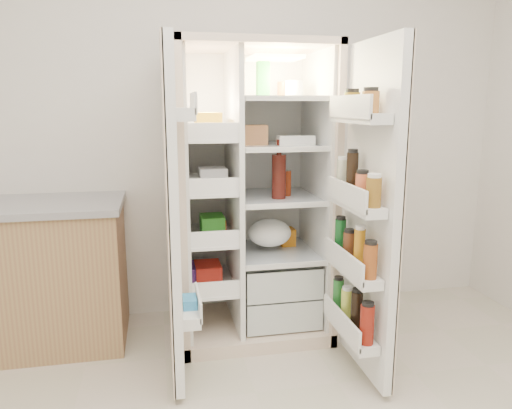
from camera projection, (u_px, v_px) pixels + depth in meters
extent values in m
cube|color=silver|center=(223.00, 119.00, 3.27)|extent=(4.00, 0.02, 2.70)
cube|color=beige|center=(242.00, 186.00, 3.32)|extent=(0.92, 0.04, 1.80)
cube|color=beige|center=(180.00, 197.00, 2.91)|extent=(0.04, 0.70, 1.80)
cube|color=beige|center=(319.00, 192.00, 3.09)|extent=(0.04, 0.70, 1.80)
cube|color=beige|center=(251.00, 46.00, 2.82)|extent=(0.92, 0.70, 0.04)
cube|color=beige|center=(252.00, 323.00, 3.17)|extent=(0.92, 0.70, 0.08)
cube|color=white|center=(243.00, 184.00, 3.28)|extent=(0.84, 0.02, 1.68)
cube|color=white|center=(185.00, 194.00, 2.92)|extent=(0.02, 0.62, 1.68)
cube|color=white|center=(315.00, 189.00, 3.08)|extent=(0.02, 0.62, 1.68)
cube|color=white|center=(234.00, 192.00, 2.97)|extent=(0.03, 0.62, 1.68)
cube|color=silver|center=(275.00, 302.00, 3.15)|extent=(0.47, 0.52, 0.19)
cube|color=silver|center=(276.00, 273.00, 3.11)|extent=(0.47, 0.52, 0.19)
cube|color=#FFD18C|center=(275.00, 58.00, 2.91)|extent=(0.30, 0.30, 0.02)
cube|color=white|center=(210.00, 281.00, 3.06)|extent=(0.28, 0.58, 0.02)
cube|color=white|center=(209.00, 236.00, 3.00)|extent=(0.28, 0.58, 0.02)
cube|color=white|center=(209.00, 188.00, 2.94)|extent=(0.28, 0.58, 0.02)
cube|color=white|center=(208.00, 138.00, 2.88)|extent=(0.28, 0.58, 0.02)
cube|color=silver|center=(275.00, 252.00, 3.11)|extent=(0.49, 0.58, 0.01)
cube|color=silver|center=(276.00, 197.00, 3.03)|extent=(0.49, 0.58, 0.01)
cube|color=silver|center=(276.00, 145.00, 2.97)|extent=(0.49, 0.58, 0.02)
cube|color=silver|center=(276.00, 99.00, 2.91)|extent=(0.49, 0.58, 0.02)
cube|color=red|center=(210.00, 272.00, 3.05)|extent=(0.16, 0.20, 0.10)
cube|color=#318F27|center=(209.00, 225.00, 2.98)|extent=(0.14, 0.18, 0.12)
cube|color=white|center=(208.00, 180.00, 2.93)|extent=(0.20, 0.22, 0.07)
cube|color=gold|center=(207.00, 124.00, 2.86)|extent=(0.15, 0.16, 0.14)
cube|color=purple|center=(210.00, 273.00, 3.05)|extent=(0.18, 0.20, 0.09)
cube|color=#E64928|center=(209.00, 226.00, 2.99)|extent=(0.14, 0.18, 0.10)
cube|color=silver|center=(208.00, 176.00, 2.92)|extent=(0.16, 0.16, 0.12)
sphere|color=orange|center=(259.00, 317.00, 3.07)|extent=(0.07, 0.07, 0.07)
sphere|color=orange|center=(272.00, 313.00, 3.12)|extent=(0.07, 0.07, 0.07)
sphere|color=orange|center=(288.00, 315.00, 3.10)|extent=(0.07, 0.07, 0.07)
sphere|color=orange|center=(262.00, 308.00, 3.21)|extent=(0.07, 0.07, 0.07)
sphere|color=orange|center=(278.00, 308.00, 3.21)|extent=(0.07, 0.07, 0.07)
sphere|color=orange|center=(294.00, 309.00, 3.19)|extent=(0.07, 0.07, 0.07)
ellipsoid|color=#3B6F25|center=(275.00, 269.00, 3.13)|extent=(0.26, 0.24, 0.11)
cylinder|color=#47140F|center=(279.00, 177.00, 2.91)|extent=(0.09, 0.09, 0.27)
cylinder|color=maroon|center=(287.00, 183.00, 3.01)|extent=(0.05, 0.05, 0.16)
cube|color=green|center=(263.00, 79.00, 2.84)|extent=(0.07, 0.07, 0.21)
cylinder|color=white|center=(294.00, 89.00, 2.92)|extent=(0.11, 0.11, 0.10)
cylinder|color=#9A5023|center=(283.00, 90.00, 3.03)|extent=(0.08, 0.08, 0.10)
cube|color=white|center=(296.00, 140.00, 2.91)|extent=(0.22, 0.09, 0.06)
cube|color=#BD7B4B|center=(250.00, 135.00, 2.91)|extent=(0.19, 0.11, 0.12)
ellipsoid|color=white|center=(270.00, 238.00, 3.07)|extent=(0.27, 0.25, 0.17)
cube|color=orange|center=(287.00, 237.00, 3.22)|extent=(0.09, 0.11, 0.11)
cube|color=white|center=(173.00, 218.00, 2.37)|extent=(0.05, 0.40, 1.72)
cube|color=beige|center=(168.00, 218.00, 2.37)|extent=(0.01, 0.40, 1.72)
cube|color=white|center=(190.00, 312.00, 2.49)|extent=(0.09, 0.32, 0.06)
cube|color=white|center=(184.00, 114.00, 2.29)|extent=(0.09, 0.32, 0.06)
cube|color=#338CCC|center=(190.00, 306.00, 2.48)|extent=(0.07, 0.12, 0.10)
cube|color=white|center=(371.00, 213.00, 2.48)|extent=(0.05, 0.58, 1.72)
cube|color=beige|center=(375.00, 213.00, 2.49)|extent=(0.01, 0.58, 1.72)
cube|color=white|center=(350.00, 330.00, 2.60)|extent=(0.11, 0.50, 0.05)
cube|color=white|center=(353.00, 270.00, 2.53)|extent=(0.11, 0.50, 0.05)
cube|color=white|center=(356.00, 204.00, 2.46)|extent=(0.11, 0.50, 0.05)
cube|color=white|center=(359.00, 118.00, 2.37)|extent=(0.11, 0.50, 0.05)
cylinder|color=maroon|center=(367.00, 324.00, 2.38)|extent=(0.07, 0.07, 0.20)
cylinder|color=black|center=(357.00, 312.00, 2.50)|extent=(0.06, 0.06, 0.22)
cylinder|color=#B3C341|center=(347.00, 305.00, 2.63)|extent=(0.06, 0.06, 0.18)
cylinder|color=#236A29|center=(338.00, 296.00, 2.75)|extent=(0.06, 0.06, 0.19)
cylinder|color=brown|center=(370.00, 261.00, 2.31)|extent=(0.07, 0.07, 0.17)
cylinder|color=#BB7716|center=(359.00, 250.00, 2.43)|extent=(0.06, 0.06, 0.21)
cylinder|color=#582C16|center=(349.00, 247.00, 2.56)|extent=(0.07, 0.07, 0.16)
cylinder|color=#13531F|center=(340.00, 237.00, 2.68)|extent=(0.06, 0.06, 0.20)
cylinder|color=brown|center=(374.00, 192.00, 2.25)|extent=(0.07, 0.07, 0.14)
cylinder|color=#CA5934|center=(362.00, 188.00, 2.37)|extent=(0.07, 0.07, 0.14)
cylinder|color=black|center=(352.00, 175.00, 2.49)|extent=(0.06, 0.06, 0.23)
cylinder|color=#B8BB9A|center=(342.00, 176.00, 2.62)|extent=(0.06, 0.06, 0.18)
cylinder|color=#A76529|center=(370.00, 102.00, 2.24)|extent=(0.08, 0.08, 0.10)
cylinder|color=olive|center=(352.00, 102.00, 2.45)|extent=(0.08, 0.08, 0.10)
cube|color=#96794B|center=(22.00, 278.00, 2.90)|extent=(1.18, 0.61, 0.84)
cube|color=#95959A|center=(15.00, 206.00, 2.81)|extent=(1.22, 0.65, 0.04)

